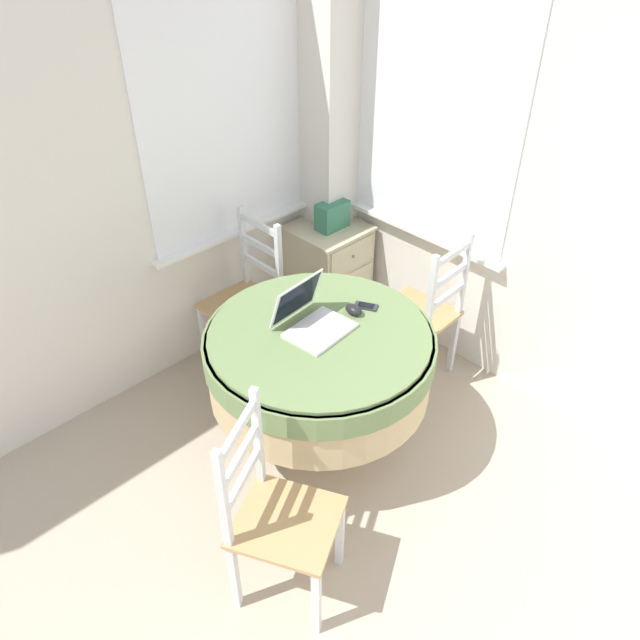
# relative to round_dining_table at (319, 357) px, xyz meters

# --- Properties ---
(corner_room_shell) EXTENTS (4.22, 5.21, 2.55)m
(corner_room_shell) POSITION_rel_round_dining_table_xyz_m (0.38, -0.11, 0.66)
(corner_room_shell) COLOR silver
(corner_room_shell) RESTS_ON ground_plane
(round_dining_table) EXTENTS (1.14, 1.14, 0.77)m
(round_dining_table) POSITION_rel_round_dining_table_xyz_m (0.00, 0.00, 0.00)
(round_dining_table) COLOR #4C3D2D
(round_dining_table) RESTS_ON ground_plane
(laptop) EXTENTS (0.34, 0.34, 0.24)m
(laptop) POSITION_rel_round_dining_table_xyz_m (0.00, 0.06, 0.21)
(laptop) COLOR silver
(laptop) RESTS_ON round_dining_table
(computer_mouse) EXTENTS (0.06, 0.10, 0.05)m
(computer_mouse) POSITION_rel_round_dining_table_xyz_m (0.23, -0.01, 0.18)
(computer_mouse) COLOR black
(computer_mouse) RESTS_ON round_dining_table
(cell_phone) EXTENTS (0.11, 0.13, 0.01)m
(cell_phone) POSITION_rel_round_dining_table_xyz_m (0.32, -0.01, 0.16)
(cell_phone) COLOR #2D2D33
(cell_phone) RESTS_ON round_dining_table
(dining_chair_near_back_window) EXTENTS (0.41, 0.38, 0.98)m
(dining_chair_near_back_window) POSITION_rel_round_dining_table_xyz_m (0.19, 0.84, -0.16)
(dining_chair_near_back_window) COLOR tan
(dining_chair_near_back_window) RESTS_ON ground_plane
(dining_chair_near_right_window) EXTENTS (0.40, 0.43, 0.98)m
(dining_chair_near_right_window) POSITION_rel_round_dining_table_xyz_m (0.85, -0.01, -0.16)
(dining_chair_near_right_window) COLOR tan
(dining_chair_near_right_window) RESTS_ON ground_plane
(dining_chair_camera_near) EXTENTS (0.53, 0.54, 0.98)m
(dining_chair_camera_near) POSITION_rel_round_dining_table_xyz_m (-0.70, -0.47, -0.16)
(dining_chair_camera_near) COLOR tan
(dining_chair_camera_near) RESTS_ON ground_plane
(corner_cabinet) EXTENTS (0.47, 0.47, 0.67)m
(corner_cabinet) POSITION_rel_round_dining_table_xyz_m (0.92, 0.87, -0.28)
(corner_cabinet) COLOR beige
(corner_cabinet) RESTS_ON ground_plane
(storage_box) EXTENTS (0.21, 0.12, 0.18)m
(storage_box) POSITION_rel_round_dining_table_xyz_m (0.93, 0.84, 0.15)
(storage_box) COLOR #387A5B
(storage_box) RESTS_ON corner_cabinet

